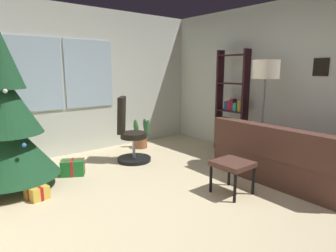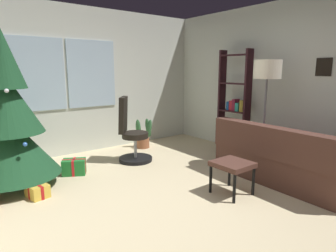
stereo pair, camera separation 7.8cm
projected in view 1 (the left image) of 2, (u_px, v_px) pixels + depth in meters
ground_plane at (190, 208)px, 3.34m from camera, size 4.75×5.68×0.10m
wall_back_with_windows at (81, 81)px, 5.26m from camera, size 4.75×0.12×2.63m
wall_right_with_frames at (303, 83)px, 4.58m from camera, size 0.12×5.68×2.63m
couch at (297, 161)px, 4.02m from camera, size 1.63×1.96×0.80m
footstool at (232, 166)px, 3.56m from camera, size 0.42×0.43×0.41m
holiday_tree at (7, 125)px, 3.64m from camera, size 1.18×1.18×2.53m
gift_box_green at (73, 168)px, 4.24m from camera, size 0.38×0.34×0.24m
gift_box_gold at (37, 192)px, 3.48m from camera, size 0.25×0.30×0.17m
office_chair at (130, 137)px, 4.83m from camera, size 0.59×0.59×1.09m
bookshelf at (232, 107)px, 5.40m from camera, size 0.18×0.64×1.88m
floor_lamp at (265, 75)px, 4.40m from camera, size 0.41×0.41×1.67m
potted_plant at (142, 136)px, 5.71m from camera, size 0.36×0.38×0.59m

